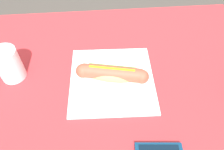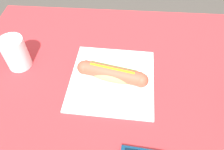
# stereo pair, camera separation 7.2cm
# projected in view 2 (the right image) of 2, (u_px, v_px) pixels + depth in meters

# --- Properties ---
(dining_table) EXTENTS (1.10, 0.84, 0.73)m
(dining_table) POSITION_uv_depth(u_px,v_px,m) (117.00, 102.00, 0.85)
(dining_table) COLOR brown
(dining_table) RESTS_ON ground
(paper_wrapper) EXTENTS (0.29, 0.30, 0.01)m
(paper_wrapper) POSITION_uv_depth(u_px,v_px,m) (112.00, 80.00, 0.74)
(paper_wrapper) COLOR white
(paper_wrapper) RESTS_ON dining_table
(hot_dog) EXTENTS (0.24, 0.10, 0.06)m
(hot_dog) POSITION_uv_depth(u_px,v_px,m) (112.00, 74.00, 0.72)
(hot_dog) COLOR tan
(hot_dog) RESTS_ON paper_wrapper
(drinking_cup) EXTENTS (0.08, 0.08, 0.12)m
(drinking_cup) POSITION_uv_depth(u_px,v_px,m) (16.00, 53.00, 0.75)
(drinking_cup) COLOR white
(drinking_cup) RESTS_ON dining_table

